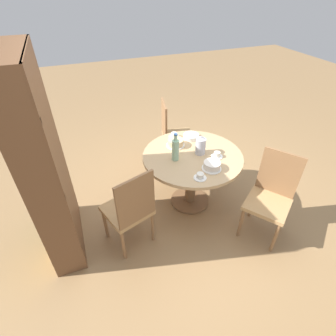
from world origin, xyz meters
TOP-DOWN VIEW (x-y plane):
  - ground_plane at (0.00, 0.00)m, footprint 14.00×14.00m
  - dining_table at (0.00, 0.00)m, footprint 1.12×1.12m
  - chair_a at (0.89, -0.13)m, footprint 0.50×0.50m
  - chair_b at (-0.36, 0.83)m, footprint 0.53×0.53m
  - chair_c at (-0.69, -0.58)m, footprint 0.59×0.59m
  - bookshelf at (-0.05, 1.46)m, footprint 0.91×0.28m
  - coffee_pot at (-0.00, -0.09)m, footprint 0.11×0.11m
  - water_bottle at (-0.01, 0.22)m, footprint 0.08×0.08m
  - cake_main at (0.25, 0.11)m, footprint 0.22×0.22m
  - cake_second at (-0.31, -0.07)m, footprint 0.20×0.20m
  - cup_a at (-0.40, 0.11)m, footprint 0.13×0.13m
  - cup_b at (-0.13, -0.23)m, footprint 0.13×0.13m
  - cup_c at (0.44, 0.05)m, footprint 0.13×0.13m
  - plate_stack at (0.34, -0.14)m, footprint 0.19×0.19m

SIDE VIEW (x-z plane):
  - ground_plane at x=0.00m, z-range 0.00..0.00m
  - chair_a at x=0.89m, z-range 0.02..0.98m
  - chair_b at x=-0.36m, z-range 0.02..0.98m
  - chair_c at x=-0.69m, z-range 0.02..0.98m
  - dining_table at x=0.00m, z-range 0.21..0.92m
  - cup_a at x=-0.40m, z-range 0.71..0.76m
  - cup_b at x=-0.13m, z-range 0.71..0.76m
  - cup_c at x=0.44m, z-range 0.71..0.76m
  - plate_stack at x=0.34m, z-range 0.71..0.76m
  - cake_second at x=-0.31m, z-range 0.71..0.79m
  - cake_main at x=0.25m, z-range 0.71..0.79m
  - coffee_pot at x=0.00m, z-range 0.70..0.93m
  - water_bottle at x=-0.01m, z-range 0.68..1.00m
  - bookshelf at x=-0.05m, z-range -0.01..1.94m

